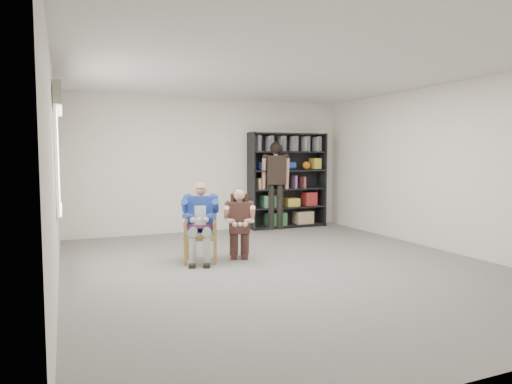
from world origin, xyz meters
name	(u,v)px	position (x,y,z in m)	size (l,w,h in m)	color
room_shell	(286,170)	(0.00, 0.00, 1.40)	(6.00, 7.00, 2.80)	white
floor	(285,267)	(0.00, 0.00, 0.00)	(6.00, 7.00, 0.01)	slate
window_left	(59,154)	(-2.95, 1.00, 1.63)	(0.16, 2.00, 1.75)	silver
armchair	(201,231)	(-1.02, 0.81, 0.47)	(0.54, 0.52, 0.93)	brown
seated_man	(200,222)	(-1.02, 0.81, 0.61)	(0.52, 0.73, 1.22)	navy
kneeling_woman	(239,224)	(-0.44, 0.69, 0.56)	(0.47, 0.75, 1.11)	#321F1A
bookshelf	(288,180)	(1.70, 3.28, 1.05)	(1.80, 0.38, 2.10)	black
standing_man	(276,186)	(1.33, 3.12, 0.94)	(0.58, 0.32, 1.88)	black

